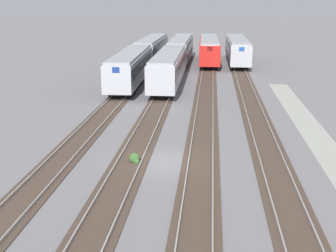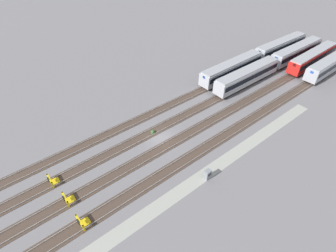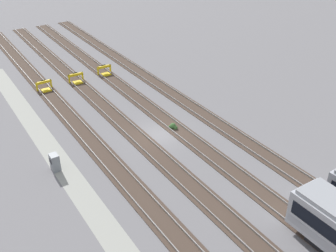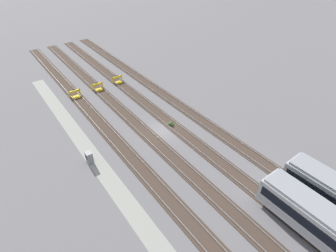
{
  "view_description": "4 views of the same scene",
  "coord_description": "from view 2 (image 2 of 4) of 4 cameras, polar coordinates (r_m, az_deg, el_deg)",
  "views": [
    {
      "loc": [
        -26.29,
        -2.61,
        9.55
      ],
      "look_at": [
        1.64,
        0.0,
        1.8
      ],
      "focal_mm": 50.0,
      "sensor_mm": 36.0,
      "label": 1
    },
    {
      "loc": [
        -19.09,
        -25.8,
        29.68
      ],
      "look_at": [
        1.64,
        0.0,
        1.8
      ],
      "focal_mm": 28.0,
      "sensor_mm": 36.0,
      "label": 2
    },
    {
      "loc": [
        28.96,
        -17.76,
        20.87
      ],
      "look_at": [
        1.64,
        0.0,
        1.8
      ],
      "focal_mm": 42.0,
      "sensor_mm": 36.0,
      "label": 3
    },
    {
      "loc": [
        24.66,
        -16.94,
        22.85
      ],
      "look_at": [
        1.64,
        0.0,
        1.8
      ],
      "focal_mm": 28.0,
      "sensor_mm": 36.0,
      "label": 4
    }
  ],
  "objects": [
    {
      "name": "subway_car_front_row_right_inner",
      "position": [
        74.41,
        26.19,
        14.29
      ],
      "size": [
        18.02,
        2.97,
        3.7
      ],
      "color": "#ADAFB7",
      "rests_on": "ground"
    },
    {
      "name": "weed_clump",
      "position": [
        44.57,
        -3.34,
        -1.3
      ],
      "size": [
        0.92,
        0.7,
        0.64
      ],
      "color": "#38602D",
      "rests_on": "ground"
    },
    {
      "name": "rail_track_middle",
      "position": [
        44.96,
        -3.32,
        -1.2
      ],
      "size": [
        90.0,
        2.24,
        0.21
      ],
      "color": "#47382D",
      "rests_on": "ground"
    },
    {
      "name": "bumper_stop_middle_track",
      "position": [
        40.41,
        -23.87,
        -10.78
      ],
      "size": [
        1.35,
        2.0,
        1.22
      ],
      "color": "gold",
      "rests_on": "ground"
    },
    {
      "name": "subway_car_front_row_centre",
      "position": [
        72.92,
        29.01,
        12.87
      ],
      "size": [
        18.06,
        3.23,
        3.7
      ],
      "color": "red",
      "rests_on": "ground"
    },
    {
      "name": "rail_track_near_inner",
      "position": [
        42.47,
        0.07,
        -4.14
      ],
      "size": [
        90.0,
        2.24,
        0.21
      ],
      "color": "#47382D",
      "rests_on": "ground"
    },
    {
      "name": "rail_track_nearest",
      "position": [
        40.26,
        3.87,
        -7.4
      ],
      "size": [
        90.0,
        2.23,
        0.21
      ],
      "color": "#47382D",
      "rests_on": "ground"
    },
    {
      "name": "rail_track_far_inner",
      "position": [
        47.7,
        -6.32,
        1.42
      ],
      "size": [
        90.0,
        2.23,
        0.21
      ],
      "color": "#47382D",
      "rests_on": "ground"
    },
    {
      "name": "subway_car_front_row_left_inner",
      "position": [
        59.03,
        16.9,
        10.41
      ],
      "size": [
        18.01,
        2.89,
        3.7
      ],
      "color": "#ADAFB7",
      "rests_on": "ground"
    },
    {
      "name": "bumper_stop_near_inner_track",
      "position": [
        37.63,
        -21.0,
        -14.61
      ],
      "size": [
        1.37,
        2.01,
        1.22
      ],
      "color": "gold",
      "rests_on": "ground"
    },
    {
      "name": "bumper_stop_nearest_track",
      "position": [
        35.15,
        -18.16,
        -19.23
      ],
      "size": [
        1.37,
        2.01,
        1.22
      ],
      "color": "gold",
      "rests_on": "ground"
    },
    {
      "name": "subway_car_back_row_leftmost",
      "position": [
        61.15,
        13.75,
        12.08
      ],
      "size": [
        18.05,
        3.16,
        3.7
      ],
      "color": "#ADAFB7",
      "rests_on": "ground"
    },
    {
      "name": "subway_car_front_row_rightmost",
      "position": [
        75.99,
        23.33,
        15.63
      ],
      "size": [
        18.04,
        3.12,
        3.7
      ],
      "color": "#ADAFB7",
      "rests_on": "ground"
    },
    {
      "name": "service_walkway",
      "position": [
        38.6,
        7.69,
        -10.64
      ],
      "size": [
        54.0,
        2.0,
        0.01
      ],
      "primitive_type": "cube",
      "color": "#9E9E93",
      "rests_on": "ground"
    },
    {
      "name": "ground_plane",
      "position": [
        43.71,
        -1.67,
        -2.67
      ],
      "size": [
        400.0,
        400.0,
        0.0
      ],
      "primitive_type": "plane",
      "color": "slate"
    },
    {
      "name": "electrical_cabinet",
      "position": [
        37.77,
        8.61,
        -10.39
      ],
      "size": [
        0.9,
        0.73,
        1.6
      ],
      "color": "gray",
      "rests_on": "ground"
    },
    {
      "name": "subway_car_front_row_leftmost",
      "position": [
        71.63,
        31.83,
        11.37
      ],
      "size": [
        18.03,
        3.04,
        3.7
      ],
      "color": "#ADAFB7",
      "rests_on": "ground"
    }
  ]
}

